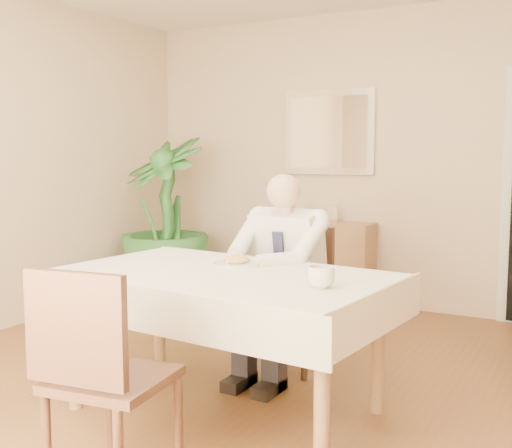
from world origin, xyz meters
The scene contains 16 objects.
room centered at (0.00, 0.00, 1.30)m, with size 5.00×5.02×2.60m.
mirror centered at (-0.43, 2.47, 1.55)m, with size 0.86×0.04×0.76m.
dining_table centered at (0.09, -0.16, 0.67)m, with size 1.80×1.16×0.75m.
chair_far centered at (0.09, 0.72, 0.50)m, with size 0.44×0.44×0.89m.
chair_near centered at (0.10, -1.12, 0.53)m, with size 0.50×0.50×0.93m.
seated_man centered at (0.09, 0.44, 0.69)m, with size 0.48×0.72×1.24m.
plate centered at (0.05, 0.04, 0.76)m, with size 0.26×0.26×0.02m, color white.
food centered at (0.05, 0.04, 0.78)m, with size 0.14×0.14×0.06m, color olive.
knife centered at (0.09, -0.02, 0.78)m, with size 0.01×0.01×0.13m, color silver.
fork centered at (0.01, -0.02, 0.78)m, with size 0.01×0.01×0.13m, color silver.
coffee_mug centered at (0.69, -0.27, 0.80)m, with size 0.13×0.13×0.10m, color white.
sideboard centered at (-0.43, 2.32, 0.38)m, with size 0.94×0.32×0.75m, color olive.
photo_frame_left centered at (-0.81, 2.38, 0.82)m, with size 0.10×0.02×0.14m, color silver.
photo_frame_center centered at (-0.62, 2.38, 0.82)m, with size 0.10×0.02×0.14m, color silver.
photo_frame_right centered at (-0.34, 2.35, 0.82)m, with size 0.10×0.02×0.14m, color silver.
potted_palm centered at (-1.76, 1.77, 0.75)m, with size 0.85×0.85×1.51m, color #235520.
Camera 1 is at (1.85, -2.96, 1.38)m, focal length 45.00 mm.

